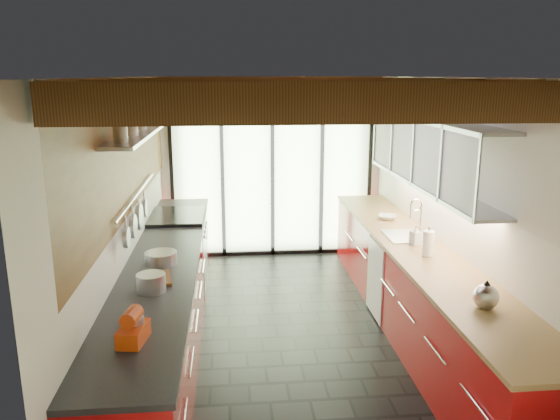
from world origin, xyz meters
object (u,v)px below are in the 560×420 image
Objects in this scene: stand_mixer at (133,328)px; paper_towel at (428,244)px; kettle at (486,295)px; soap_bottle at (416,235)px; bowl at (387,217)px.

stand_mixer is 0.98× the size of paper_towel.
kettle is 1.27× the size of soap_bottle.
bowl is (0.00, 1.02, -0.08)m from soap_bottle.
soap_bottle is at bearing 36.51° from stand_mixer.
paper_towel reaches higher than bowl.
soap_bottle is at bearing 90.00° from kettle.
stand_mixer reaches higher than bowl.
stand_mixer reaches higher than soap_bottle.
kettle is 1.25× the size of bowl.
kettle reaches higher than bowl.
kettle is at bearing 6.78° from stand_mixer.
stand_mixer is 3.86m from bowl.
paper_towel is 1.39× the size of bowl.
paper_towel is at bearing 30.82° from stand_mixer.
stand_mixer reaches higher than kettle.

